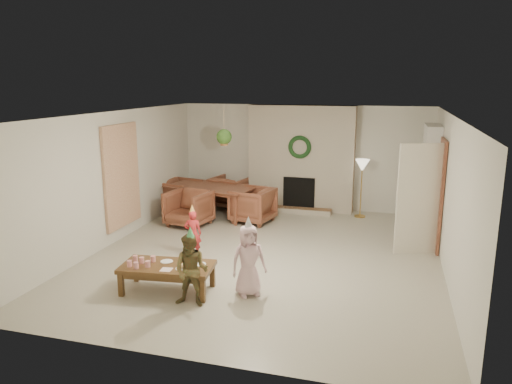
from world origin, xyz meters
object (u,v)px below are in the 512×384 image
(dining_table, at_px, (211,201))
(child_pink, at_px, (249,260))
(dining_chair_left, at_px, (180,195))
(child_red, at_px, (193,233))
(dining_chair_right, at_px, (253,205))
(child_plaid, at_px, (192,271))
(coffee_table_top, at_px, (167,267))
(dining_chair_far, at_px, (230,192))
(dining_chair_near, at_px, (189,208))

(dining_table, xyz_separation_m, child_pink, (2.05, -3.82, 0.18))
(dining_chair_left, xyz_separation_m, child_red, (1.50, -2.74, 0.03))
(dining_chair_left, xyz_separation_m, dining_chair_right, (1.92, -0.40, 0.00))
(dining_table, distance_m, dining_chair_left, 0.87)
(child_red, xyz_separation_m, child_plaid, (0.76, -1.81, 0.09))
(dining_chair_right, distance_m, child_plaid, 4.17)
(dining_chair_right, relative_size, coffee_table_top, 0.63)
(dining_table, xyz_separation_m, dining_chair_far, (0.18, 0.86, 0.04))
(dining_chair_right, bearing_deg, coffee_table_top, 8.77)
(dining_table, distance_m, dining_chair_right, 1.09)
(dining_chair_left, bearing_deg, child_plaid, -141.87)
(dining_chair_near, relative_size, dining_chair_far, 1.00)
(dining_chair_right, bearing_deg, dining_table, -90.00)
(child_pink, bearing_deg, coffee_table_top, 155.61)
(dining_chair_near, height_order, child_plaid, child_plaid)
(dining_chair_near, height_order, child_red, child_red)
(dining_table, relative_size, child_plaid, 1.94)
(coffee_table_top, relative_size, child_red, 1.61)
(dining_table, bearing_deg, child_pink, -50.00)
(dining_chair_right, bearing_deg, dining_chair_near, -51.34)
(dining_chair_left, height_order, child_pink, child_pink)
(child_red, bearing_deg, child_plaid, 96.58)
(child_pink, bearing_deg, dining_chair_near, 92.13)
(coffee_table_top, xyz_separation_m, child_plaid, (0.53, -0.33, 0.13))
(dining_chair_near, bearing_deg, coffee_table_top, -60.03)
(dining_chair_far, bearing_deg, dining_chair_near, 90.00)
(dining_table, xyz_separation_m, dining_chair_right, (1.07, -0.22, 0.04))
(dining_table, height_order, dining_chair_near, dining_chair_near)
(dining_table, height_order, dining_chair_right, dining_chair_right)
(dining_table, relative_size, coffee_table_top, 1.48)
(child_red, height_order, child_pink, child_pink)
(coffee_table_top, xyz_separation_m, child_pink, (1.18, 0.22, 0.14))
(dining_chair_far, relative_size, child_pink, 0.81)
(dining_chair_far, height_order, child_pink, child_pink)
(dining_chair_near, xyz_separation_m, dining_chair_right, (1.25, 0.63, 0.00))
(dining_chair_left, bearing_deg, dining_chair_far, -45.00)
(dining_chair_near, bearing_deg, dining_chair_far, 90.00)
(dining_table, distance_m, coffee_table_top, 4.13)
(dining_table, bearing_deg, dining_chair_far, 90.00)
(dining_chair_far, xyz_separation_m, dining_chair_right, (0.89, -1.08, 0.00))
(dining_chair_near, xyz_separation_m, dining_chair_far, (0.36, 1.71, 0.00))
(coffee_table_top, bearing_deg, child_pink, 4.15)
(dining_chair_near, distance_m, child_pink, 3.72)
(coffee_table_top, height_order, child_pink, child_pink)
(child_red, distance_m, child_pink, 1.89)
(dining_chair_near, xyz_separation_m, child_pink, (2.23, -2.97, 0.14))
(dining_table, distance_m, dining_chair_near, 0.87)
(child_pink, bearing_deg, child_red, 103.29)
(coffee_table_top, bearing_deg, dining_chair_near, 101.93)
(child_red, xyz_separation_m, child_pink, (1.41, -1.26, 0.11))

